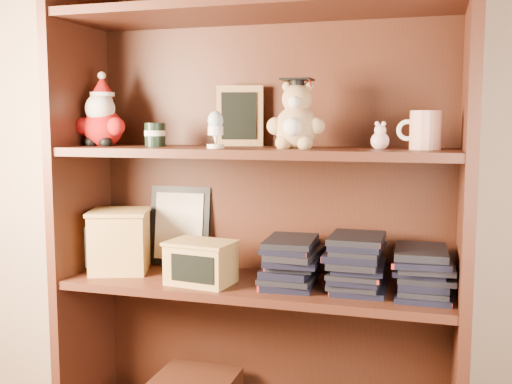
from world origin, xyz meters
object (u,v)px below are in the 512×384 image
Objects in this scene: grad_teddy_bear at (297,121)px; teacher_mug at (424,130)px; bookcase at (260,204)px; treats_box at (120,240)px.

grad_teddy_bear is 1.72× the size of teacher_mug.
bookcase is 7.90× the size of grad_teddy_bear.
grad_teddy_bear is 0.88× the size of treats_box.
bookcase reaches higher than grad_teddy_bear.
treats_box is at bearing -179.95° from teacher_mug.
teacher_mug is 0.51× the size of treats_box.
grad_teddy_bear is (0.12, -0.06, 0.25)m from bookcase.
treats_box is at bearing -173.48° from bookcase.
teacher_mug is 0.99m from treats_box.
bookcase reaches higher than teacher_mug.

